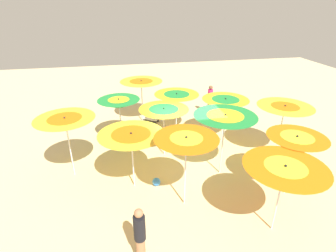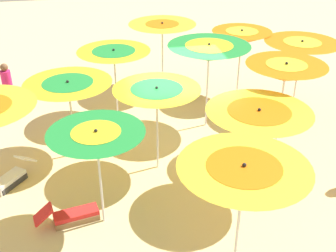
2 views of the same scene
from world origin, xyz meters
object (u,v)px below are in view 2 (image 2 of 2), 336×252
beach_umbrella_7 (157,96)px  beachgoer_0 (9,90)px  beach_umbrella_0 (301,48)px  beach_umbrella_1 (241,37)px  beach_umbrella_2 (162,29)px  beach_umbrella_10 (97,141)px  lounger_2 (13,175)px  lounger_1 (71,214)px  beach_umbrella_4 (209,53)px  beach_ball (245,168)px  beach_umbrella_8 (68,88)px  beach_umbrella_9 (243,177)px  lounger_0 (181,89)px  beach_umbrella_5 (114,57)px  beach_umbrella_6 (258,118)px  beach_umbrella_3 (285,72)px

beach_umbrella_7 → beachgoer_0: 5.36m
beach_umbrella_0 → beach_umbrella_7: 5.37m
beach_umbrella_1 → beach_umbrella_2: size_ratio=0.98×
beach_umbrella_10 → lounger_2: beach_umbrella_10 is taller
beach_umbrella_2 → beach_umbrella_7: beach_umbrella_2 is taller
beach_umbrella_2 → lounger_1: beach_umbrella_2 is taller
beach_umbrella_2 → beach_umbrella_10: size_ratio=1.06×
beach_umbrella_4 → beach_umbrella_2: bearing=-164.8°
beach_umbrella_4 → beach_ball: size_ratio=8.40×
beach_umbrella_8 → beach_umbrella_9: 5.54m
beach_umbrella_2 → beach_umbrella_8: bearing=-38.2°
beach_umbrella_2 → beach_umbrella_4: bearing=15.2°
lounger_0 → beach_umbrella_9: bearing=124.7°
beach_umbrella_5 → lounger_1: (4.72, -1.37, -1.74)m
beach_umbrella_6 → lounger_0: 5.96m
beach_umbrella_1 → beach_umbrella_4: (1.83, -1.59, 0.22)m
beach_umbrella_1 → beach_umbrella_9: bearing=-19.0°
beach_umbrella_0 → beach_umbrella_7: bearing=-63.1°
beach_umbrella_3 → beachgoer_0: (-3.34, -7.17, -1.36)m
beach_umbrella_1 → lounger_2: size_ratio=1.94×
beach_umbrella_7 → beach_umbrella_10: (1.80, -1.47, -0.01)m
beach_umbrella_9 → beach_umbrella_10: (-1.94, -2.25, -0.24)m
beach_umbrella_7 → beach_umbrella_0: bearing=116.9°
beach_umbrella_3 → beach_umbrella_9: (3.85, -2.42, -0.08)m
beach_umbrella_3 → lounger_2: bearing=-89.0°
lounger_1 → beach_umbrella_7: bearing=26.9°
lounger_2 → beachgoer_0: beachgoer_0 is taller
beach_umbrella_5 → lounger_1: bearing=-16.2°
beach_umbrella_2 → beachgoer_0: 5.27m
beach_umbrella_10 → lounger_2: (-1.79, -2.08, -1.78)m
beach_umbrella_7 → beach_umbrella_9: size_ratio=0.90×
lounger_0 → beach_ball: lounger_0 is taller
beach_umbrella_6 → beach_umbrella_4: bearing=-177.2°
beach_umbrella_1 → beach_umbrella_3: beach_umbrella_3 is taller
beach_umbrella_10 → lounger_1: (-0.08, -0.68, -1.79)m
beach_umbrella_9 → lounger_0: (-7.93, 0.70, -2.03)m
beach_umbrella_0 → lounger_0: 4.18m
lounger_1 → beach_ball: bearing=2.2°
beach_umbrella_3 → beach_umbrella_5: 4.94m
beach_umbrella_3 → lounger_0: size_ratio=2.30×
beach_umbrella_3 → beach_umbrella_8: (-0.89, -5.26, -0.37)m
beach_umbrella_9 → beach_umbrella_10: beach_umbrella_9 is taller
beach_umbrella_3 → beach_umbrella_8: bearing=-99.6°
beach_umbrella_1 → beach_umbrella_5: 4.21m
beach_umbrella_5 → beach_umbrella_10: beach_umbrella_10 is taller
beach_umbrella_5 → beach_umbrella_10: bearing=-8.2°
beach_umbrella_1 → beach_ball: (4.43, -1.28, -1.90)m
beach_umbrella_3 → beach_umbrella_8: size_ratio=1.18×
lounger_2 → lounger_1: bearing=75.9°
lounger_0 → beach_umbrella_7: bearing=110.2°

